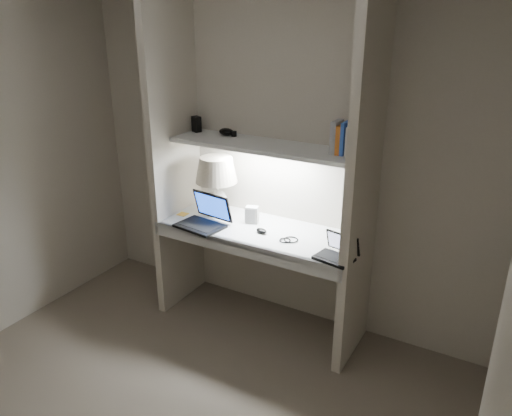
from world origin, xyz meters
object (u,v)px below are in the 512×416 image
Objects in this scene: table_lamp at (216,177)px; laptop_netbook at (337,253)px; book_row at (348,139)px; speaker at (252,215)px; laptop_main at (205,218)px.

laptop_netbook is at bearing -11.65° from table_lamp.
laptop_netbook is 0.72m from book_row.
table_lamp is at bearing 166.11° from speaker.
laptop_netbook is at bearing 6.43° from laptop_main.
laptop_netbook is 0.78m from speaker.
book_row reaches higher than speaker.
laptop_main reaches higher than speaker.
speaker is 0.60× the size of book_row.
table_lamp is 1.25× the size of laptop_main.
laptop_main is 1.74× the size of book_row.
book_row reaches higher than table_lamp.
speaker is (0.28, 0.21, 0.01)m from laptop_main.
book_row is (-0.08, 0.28, 0.66)m from laptop_netbook.
book_row is (0.67, 0.06, 0.63)m from speaker.
laptop_main is (0.02, -0.20, -0.26)m from table_lamp.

